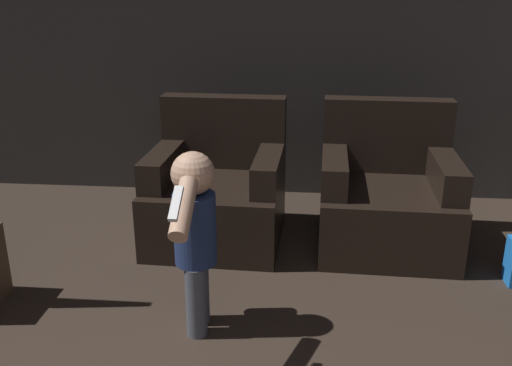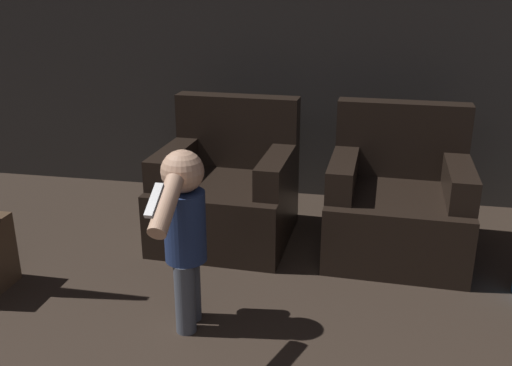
# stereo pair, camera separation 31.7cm
# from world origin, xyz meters

# --- Properties ---
(wall_back) EXTENTS (8.40, 0.05, 2.60)m
(wall_back) POSITION_xyz_m (0.00, 4.50, 1.30)
(wall_back) COLOR #33302D
(wall_back) RESTS_ON ground_plane
(armchair_left) EXTENTS (0.89, 0.87, 0.92)m
(armchair_left) POSITION_xyz_m (-0.46, 3.57, 0.32)
(armchair_left) COLOR black
(armchair_left) RESTS_ON ground_plane
(armchair_right) EXTENTS (0.89, 0.87, 0.92)m
(armchair_right) POSITION_xyz_m (0.67, 3.57, 0.32)
(armchair_right) COLOR black
(armchair_right) RESTS_ON ground_plane
(person_toddler) EXTENTS (0.21, 0.64, 0.94)m
(person_toddler) POSITION_xyz_m (-0.40, 2.45, 0.55)
(person_toddler) COLOR #474C56
(person_toddler) RESTS_ON ground_plane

